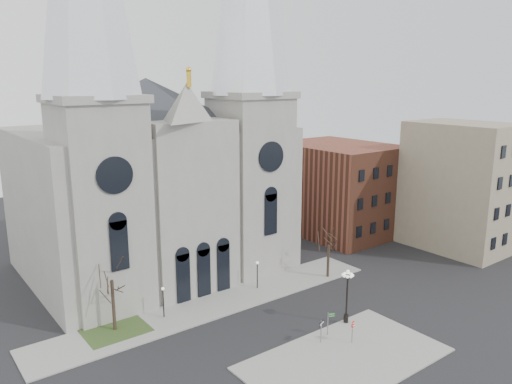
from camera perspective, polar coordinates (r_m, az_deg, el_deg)
ground at (r=47.75m, az=2.94°, el=-17.22°), size 160.00×160.00×0.00m
sidewalk_near at (r=46.45m, az=10.12°, el=-18.25°), size 18.00×10.00×0.14m
sidewalk_far at (r=55.58m, az=-4.57°, el=-12.60°), size 40.00×6.00×0.14m
grass_patch at (r=52.00m, az=-15.80°, el=-14.94°), size 6.00×5.00×0.18m
cathedral at (r=60.81m, az=-11.00°, el=7.48°), size 33.00×26.66×54.00m
bg_building_brick at (r=79.83m, az=9.29°, el=0.43°), size 14.00×18.00×14.00m
bg_building_tan at (r=76.35m, az=22.28°, el=0.60°), size 10.00×14.00×18.00m
tree_left at (r=49.72m, az=-16.19°, el=-9.32°), size 3.20×3.20×7.50m
tree_right at (r=61.35m, az=8.31°, el=-5.78°), size 3.20×3.20×6.00m
ped_lamp_left at (r=52.37m, az=-10.56°, el=-11.72°), size 0.32×0.32×3.26m
ped_lamp_right at (r=58.20m, az=0.15°, el=-8.92°), size 0.32×0.32×3.26m
stop_sign at (r=48.04m, az=10.97°, el=-14.86°), size 0.81×0.13×2.26m
globe_lamp at (r=50.75m, az=10.38°, el=-10.92°), size 1.34×1.34×5.58m
one_way_sign at (r=47.73m, az=7.46°, el=-15.11°), size 0.90×0.41×2.19m
street_name_sign at (r=49.14m, az=8.31°, el=-14.46°), size 0.67×0.34×2.27m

